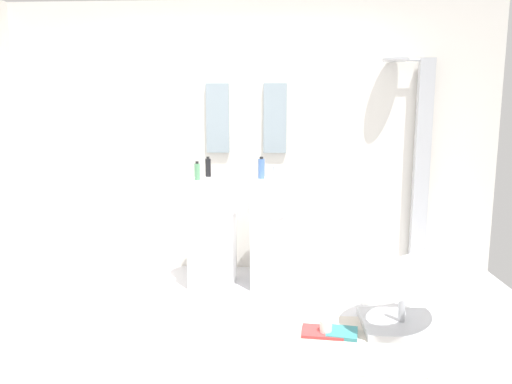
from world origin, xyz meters
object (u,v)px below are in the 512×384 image
object	(u,v)px
pedestal_sink_left	(212,228)
coffee_mug	(326,327)
shower_column	(420,163)
lounge_chair	(403,283)
magazine_teal	(342,333)
soap_bottle_blue	(261,168)
soap_bottle_black	(208,167)
magazine_red	(323,332)
pedestal_sink_right	(274,229)
soap_bottle_green	(197,171)

from	to	relation	value
pedestal_sink_left	coffee_mug	bearing A→B (deg)	-47.16
pedestal_sink_left	shower_column	bearing A→B (deg)	11.57
lounge_chair	shower_column	bearing A→B (deg)	70.94
magazine_teal	soap_bottle_blue	xyz separation A→B (m)	(-0.61, 1.06, 1.04)
pedestal_sink_left	soap_bottle_black	bearing A→B (deg)	109.21
lounge_chair	coffee_mug	distance (m)	0.64
shower_column	magazine_red	size ratio (longest dim) A/B	7.05
magazine_red	magazine_teal	xyz separation A→B (m)	(0.13, -0.01, 0.00)
pedestal_sink_right	magazine_teal	world-z (taller)	pedestal_sink_right
lounge_chair	soap_bottle_green	distance (m)	1.93
shower_column	soap_bottle_black	size ratio (longest dim) A/B	11.11
shower_column	coffee_mug	bearing A→B (deg)	-125.13
lounge_chair	soap_bottle_blue	world-z (taller)	soap_bottle_blue
shower_column	lounge_chair	size ratio (longest dim) A/B	1.93
magazine_red	soap_bottle_blue	size ratio (longest dim) A/B	1.48
pedestal_sink_left	lounge_chair	xyz separation A→B (m)	(1.50, -0.88, -0.17)
shower_column	coffee_mug	world-z (taller)	shower_column
lounge_chair	magazine_teal	bearing A→B (deg)	-163.11
lounge_chair	soap_bottle_black	xyz separation A→B (m)	(-1.55, 1.04, 0.71)
soap_bottle_blue	pedestal_sink_left	bearing A→B (deg)	-174.31
pedestal_sink_right	soap_bottle_green	world-z (taller)	soap_bottle_green
coffee_mug	soap_bottle_green	size ratio (longest dim) A/B	0.63
magazine_red	soap_bottle_black	world-z (taller)	soap_bottle_black
soap_bottle_black	pedestal_sink_right	bearing A→B (deg)	-14.67
pedestal_sink_left	shower_column	size ratio (longest dim) A/B	0.52
pedestal_sink_right	soap_bottle_green	bearing A→B (deg)	-173.07
magazine_red	coffee_mug	world-z (taller)	coffee_mug
shower_column	soap_bottle_green	bearing A→B (deg)	-166.89
pedestal_sink_right	soap_bottle_green	size ratio (longest dim) A/B	6.51
soap_bottle_green	pedestal_sink_left	bearing A→B (deg)	35.33
magazine_red	magazine_teal	bearing A→B (deg)	1.11
magazine_red	soap_bottle_green	world-z (taller)	soap_bottle_green
pedestal_sink_right	lounge_chair	size ratio (longest dim) A/B	1.01
magazine_red	magazine_teal	world-z (taller)	magazine_teal
soap_bottle_green	soap_bottle_black	bearing A→B (deg)	76.22
pedestal_sink_left	pedestal_sink_right	distance (m)	0.56
shower_column	magazine_teal	size ratio (longest dim) A/B	9.50
magazine_red	coffee_mug	xyz separation A→B (m)	(0.02, -0.01, 0.04)
magazine_teal	soap_bottle_blue	bearing A→B (deg)	129.73
coffee_mug	magazine_red	bearing A→B (deg)	144.71
pedestal_sink_left	pedestal_sink_right	xyz separation A→B (m)	(0.56, 0.00, 0.00)
pedestal_sink_right	soap_bottle_green	xyz separation A→B (m)	(-0.67, -0.08, 0.53)
pedestal_sink_right	shower_column	distance (m)	1.54
shower_column	magazine_teal	distance (m)	1.97
magazine_red	soap_bottle_blue	world-z (taller)	soap_bottle_blue
shower_column	soap_bottle_black	distance (m)	2.01
shower_column	magazine_teal	xyz separation A→B (m)	(-0.88, -1.41, -1.06)
shower_column	lounge_chair	distance (m)	1.53
pedestal_sink_right	coffee_mug	distance (m)	1.18
magazine_red	lounge_chair	bearing A→B (deg)	17.84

